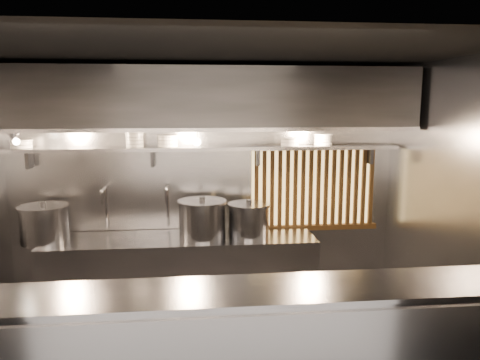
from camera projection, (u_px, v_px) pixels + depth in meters
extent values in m
plane|color=black|center=(210.00, 52.00, 3.83)|extent=(4.50, 4.50, 0.00)
plane|color=gray|center=(206.00, 187.00, 5.53)|extent=(4.50, 0.00, 4.50)
plane|color=gray|center=(456.00, 211.00, 4.30)|extent=(0.00, 3.00, 3.00)
cube|color=#99999E|center=(219.00, 292.00, 3.17)|extent=(4.50, 0.56, 0.03)
cube|color=#99999E|center=(181.00, 276.00, 5.29)|extent=(3.00, 0.70, 0.90)
cube|color=#99999E|center=(206.00, 148.00, 5.28)|extent=(4.40, 0.34, 0.04)
cube|color=#2D2D30|center=(206.00, 99.00, 4.97)|extent=(4.40, 0.80, 0.65)
cube|color=#99999E|center=(208.00, 130.00, 4.63)|extent=(4.40, 0.03, 0.04)
cube|color=#F6C76E|center=(313.00, 187.00, 5.65)|extent=(1.50, 0.02, 0.92)
cube|color=brown|center=(316.00, 147.00, 5.52)|extent=(1.56, 0.06, 0.06)
cube|color=brown|center=(313.00, 227.00, 5.68)|extent=(1.56, 0.06, 0.06)
cube|color=brown|center=(256.00, 189.00, 5.53)|extent=(0.04, 0.04, 0.92)
cube|color=brown|center=(264.00, 189.00, 5.54)|extent=(0.04, 0.04, 0.92)
cube|color=brown|center=(272.00, 189.00, 5.55)|extent=(0.04, 0.04, 0.92)
cube|color=brown|center=(280.00, 188.00, 5.56)|extent=(0.04, 0.04, 0.92)
cube|color=brown|center=(288.00, 188.00, 5.57)|extent=(0.04, 0.04, 0.92)
cube|color=brown|center=(295.00, 188.00, 5.58)|extent=(0.04, 0.04, 0.92)
cube|color=brown|center=(303.00, 188.00, 5.59)|extent=(0.04, 0.04, 0.92)
cube|color=brown|center=(311.00, 188.00, 5.60)|extent=(0.04, 0.04, 0.92)
cube|color=brown|center=(318.00, 188.00, 5.61)|extent=(0.04, 0.04, 0.92)
cube|color=brown|center=(326.00, 188.00, 5.62)|extent=(0.04, 0.04, 0.92)
cube|color=brown|center=(333.00, 187.00, 5.63)|extent=(0.04, 0.04, 0.92)
cube|color=brown|center=(341.00, 187.00, 5.64)|extent=(0.04, 0.04, 0.92)
cube|color=brown|center=(349.00, 187.00, 5.65)|extent=(0.04, 0.04, 0.92)
cube|color=brown|center=(356.00, 187.00, 5.66)|extent=(0.04, 0.04, 0.92)
cube|color=brown|center=(364.00, 187.00, 5.67)|extent=(0.04, 0.04, 0.92)
cube|color=brown|center=(371.00, 187.00, 5.68)|extent=(0.04, 0.04, 0.92)
cylinder|color=silver|center=(106.00, 208.00, 5.40)|extent=(0.03, 0.03, 0.48)
sphere|color=silver|center=(105.00, 187.00, 5.36)|extent=(0.04, 0.04, 0.04)
cylinder|color=silver|center=(103.00, 189.00, 5.23)|extent=(0.03, 0.26, 0.03)
sphere|color=silver|center=(101.00, 191.00, 5.10)|extent=(0.04, 0.04, 0.04)
cylinder|color=silver|center=(102.00, 198.00, 5.11)|extent=(0.03, 0.03, 0.14)
cylinder|color=silver|center=(168.00, 206.00, 5.47)|extent=(0.03, 0.03, 0.48)
sphere|color=silver|center=(167.00, 186.00, 5.43)|extent=(0.04, 0.04, 0.04)
cylinder|color=silver|center=(167.00, 188.00, 5.30)|extent=(0.03, 0.26, 0.03)
sphere|color=silver|center=(166.00, 190.00, 5.18)|extent=(0.04, 0.04, 0.04)
cylinder|color=silver|center=(166.00, 196.00, 5.19)|extent=(0.03, 0.03, 0.14)
cone|color=#99999E|center=(13.00, 135.00, 4.59)|extent=(0.25, 0.27, 0.20)
sphere|color=#FFE0B2|center=(16.00, 142.00, 4.58)|extent=(0.07, 0.07, 0.07)
cylinder|color=#2D2D30|center=(17.00, 127.00, 4.67)|extent=(0.02, 0.22, 0.02)
cylinder|color=#2D2D30|center=(197.00, 135.00, 5.12)|extent=(0.01, 0.01, 0.12)
sphere|color=#FFE0B2|center=(197.00, 142.00, 5.14)|extent=(0.09, 0.09, 0.09)
cylinder|color=#99999E|center=(44.00, 225.00, 5.02)|extent=(0.55, 0.55, 0.37)
cylinder|color=#99999E|center=(43.00, 207.00, 4.99)|extent=(0.58, 0.58, 0.03)
cylinder|color=#2D2D30|center=(43.00, 204.00, 4.98)|extent=(0.06, 0.06, 0.04)
cylinder|color=#99999E|center=(202.00, 220.00, 5.19)|extent=(0.65, 0.65, 0.39)
cylinder|color=#99999E|center=(202.00, 202.00, 5.15)|extent=(0.69, 0.69, 0.03)
cylinder|color=#2D2D30|center=(202.00, 199.00, 5.15)|extent=(0.06, 0.06, 0.04)
cylinder|color=#99999E|center=(249.00, 221.00, 5.24)|extent=(0.47, 0.47, 0.35)
cylinder|color=#99999E|center=(249.00, 205.00, 5.21)|extent=(0.50, 0.50, 0.03)
cylinder|color=#2D2D30|center=(249.00, 202.00, 5.21)|extent=(0.06, 0.06, 0.04)
cylinder|color=silver|center=(22.00, 146.00, 5.06)|extent=(0.22, 0.22, 0.03)
cylinder|color=silver|center=(21.00, 143.00, 5.06)|extent=(0.22, 0.22, 0.03)
cylinder|color=silver|center=(21.00, 140.00, 5.05)|extent=(0.24, 0.24, 0.01)
cylinder|color=silver|center=(135.00, 145.00, 5.19)|extent=(0.19, 0.19, 0.03)
cylinder|color=silver|center=(135.00, 142.00, 5.18)|extent=(0.19, 0.19, 0.03)
cylinder|color=silver|center=(135.00, 138.00, 5.18)|extent=(0.19, 0.19, 0.03)
cylinder|color=silver|center=(134.00, 135.00, 5.17)|extent=(0.19, 0.19, 0.03)
cylinder|color=silver|center=(134.00, 132.00, 5.16)|extent=(0.21, 0.21, 0.01)
cylinder|color=silver|center=(168.00, 145.00, 5.23)|extent=(0.23, 0.23, 0.03)
cylinder|color=silver|center=(168.00, 142.00, 5.22)|extent=(0.23, 0.23, 0.03)
cylinder|color=silver|center=(168.00, 138.00, 5.21)|extent=(0.23, 0.23, 0.03)
cylinder|color=silver|center=(168.00, 136.00, 5.21)|extent=(0.24, 0.24, 0.01)
cylinder|color=silver|center=(290.00, 144.00, 5.37)|extent=(0.21, 0.21, 0.03)
cylinder|color=silver|center=(290.00, 141.00, 5.37)|extent=(0.21, 0.21, 0.03)
cylinder|color=silver|center=(290.00, 138.00, 5.36)|extent=(0.22, 0.22, 0.01)
cylinder|color=silver|center=(323.00, 144.00, 5.41)|extent=(0.21, 0.21, 0.03)
cylinder|color=silver|center=(323.00, 140.00, 5.41)|extent=(0.21, 0.21, 0.03)
cylinder|color=silver|center=(323.00, 137.00, 5.40)|extent=(0.21, 0.21, 0.03)
cylinder|color=silver|center=(323.00, 135.00, 5.40)|extent=(0.22, 0.22, 0.01)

